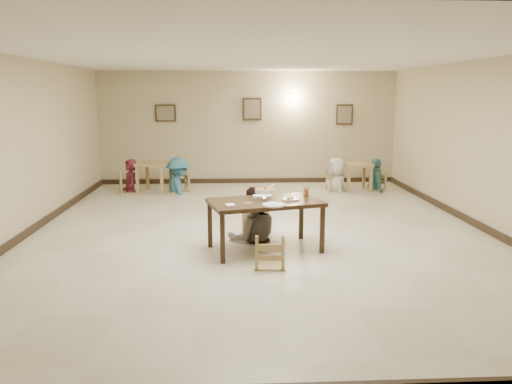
{
  "coord_description": "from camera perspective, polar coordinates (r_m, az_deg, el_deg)",
  "views": [
    {
      "loc": [
        -0.5,
        -8.52,
        2.36
      ],
      "look_at": [
        -0.08,
        -0.5,
        0.8
      ],
      "focal_mm": 35.0,
      "sensor_mm": 36.0,
      "label": 1
    }
  ],
  "objects": [
    {
      "name": "wall_front",
      "position": [
        3.65,
        5.01,
        -2.69
      ],
      "size": [
        10.0,
        0.0,
        10.0
      ],
      "primitive_type": "plane",
      "rotation": [
        -1.57,
        0.0,
        0.0
      ],
      "color": "#C6B78F",
      "rests_on": "floor"
    },
    {
      "name": "bg_chair_rl",
      "position": [
        12.7,
        9.2,
        2.25
      ],
      "size": [
        0.44,
        0.44,
        0.93
      ],
      "rotation": [
        0.0,
        0.0,
        1.68
      ],
      "color": "tan",
      "rests_on": "floor"
    },
    {
      "name": "main_table",
      "position": [
        7.63,
        1.04,
        -1.58
      ],
      "size": [
        1.86,
        1.33,
        0.78
      ],
      "rotation": [
        0.0,
        0.0,
        0.26
      ],
      "color": "#352315",
      "rests_on": "floor"
    },
    {
      "name": "wall_sconce",
      "position": [
        13.58,
        4.27,
        10.7
      ],
      "size": [
        0.16,
        0.05,
        0.22
      ],
      "primitive_type": "cube",
      "color": "#FFD88C",
      "rests_on": "wall_back"
    },
    {
      "name": "picture_b",
      "position": [
        13.49,
        -0.45,
        9.45
      ],
      "size": [
        0.5,
        0.04,
        0.6
      ],
      "color": "#352815",
      "rests_on": "wall_back"
    },
    {
      "name": "bg_table_right",
      "position": [
        12.8,
        11.44,
        2.63
      ],
      "size": [
        0.71,
        0.71,
        0.68
      ],
      "rotation": [
        0.0,
        0.0,
        0.04
      ],
      "color": "tan",
      "rests_on": "floor"
    },
    {
      "name": "rice_plate_near",
      "position": [
        7.25,
        1.98,
        -1.45
      ],
      "size": [
        0.32,
        0.32,
        0.07
      ],
      "color": "white",
      "rests_on": "main_table"
    },
    {
      "name": "bg_chair_ll",
      "position": [
        12.65,
        -14.23,
        2.32
      ],
      "size": [
        0.5,
        0.5,
        1.06
      ],
      "rotation": [
        0.0,
        0.0,
        1.84
      ],
      "color": "tan",
      "rests_on": "floor"
    },
    {
      "name": "wall_right",
      "position": [
        9.67,
        24.86,
        4.86
      ],
      "size": [
        0.0,
        10.0,
        10.0
      ],
      "primitive_type": "plane",
      "rotation": [
        1.57,
        0.0,
        -1.57
      ],
      "color": "#C6B78F",
      "rests_on": "floor"
    },
    {
      "name": "bg_diner_c",
      "position": [
        12.65,
        9.25,
        3.86
      ],
      "size": [
        0.61,
        0.86,
        1.65
      ],
      "primitive_type": "imported",
      "rotation": [
        0.0,
        0.0,
        4.83
      ],
      "color": "silver",
      "rests_on": "floor"
    },
    {
      "name": "bg_diner_a",
      "position": [
        12.61,
        -14.3,
        3.64
      ],
      "size": [
        0.59,
        0.7,
        1.65
      ],
      "primitive_type": "imported",
      "rotation": [
        0.0,
        0.0,
        5.1
      ],
      "color": "#591927",
      "rests_on": "floor"
    },
    {
      "name": "ceiling",
      "position": [
        8.55,
        0.39,
        15.27
      ],
      "size": [
        10.0,
        10.0,
        0.0
      ],
      "primitive_type": "plane",
      "color": "silver",
      "rests_on": "wall_back"
    },
    {
      "name": "baseboard_right",
      "position": [
        9.89,
        24.03,
        -3.44
      ],
      "size": [
        0.06,
        10.0,
        0.12
      ],
      "primitive_type": "cube",
      "color": "black",
      "rests_on": "floor"
    },
    {
      "name": "picture_a",
      "position": [
        13.59,
        -10.3,
        8.87
      ],
      "size": [
        0.55,
        0.04,
        0.45
      ],
      "color": "#352815",
      "rests_on": "wall_back"
    },
    {
      "name": "bg_chair_rr",
      "position": [
        13.0,
        13.54,
        2.25
      ],
      "size": [
        0.43,
        0.43,
        0.91
      ],
      "rotation": [
        0.0,
        0.0,
        -1.5
      ],
      "color": "tan",
      "rests_on": "floor"
    },
    {
      "name": "bg_diner_d",
      "position": [
        12.96,
        13.6,
        3.75
      ],
      "size": [
        0.44,
        0.96,
        1.6
      ],
      "primitive_type": "imported",
      "rotation": [
        0.0,
        0.0,
        1.62
      ],
      "color": "teal",
      "rests_on": "floor"
    },
    {
      "name": "wall_left",
      "position": [
        9.25,
        -25.3,
        4.59
      ],
      "size": [
        0.0,
        10.0,
        10.0
      ],
      "primitive_type": "plane",
      "rotation": [
        1.57,
        0.0,
        1.57
      ],
      "color": "#C6B78F",
      "rests_on": "floor"
    },
    {
      "name": "curry_warmer",
      "position": [
        7.59,
        0.96,
        0.13
      ],
      "size": [
        0.32,
        0.28,
        0.25
      ],
      "color": "silver",
      "rests_on": "main_table"
    },
    {
      "name": "drink_glass",
      "position": [
        7.95,
        5.74,
        0.03
      ],
      "size": [
        0.08,
        0.08,
        0.16
      ],
      "color": "white",
      "rests_on": "main_table"
    },
    {
      "name": "baseboard_back",
      "position": [
        13.69,
        -0.86,
        1.31
      ],
      "size": [
        8.0,
        0.06,
        0.12
      ],
      "primitive_type": "cube",
      "color": "black",
      "rests_on": "floor"
    },
    {
      "name": "bg_diner_b",
      "position": [
        12.42,
        -8.9,
        3.93
      ],
      "size": [
        1.05,
        1.28,
        1.73
      ],
      "primitive_type": "imported",
      "rotation": [
        0.0,
        0.0,
        2.01
      ],
      "color": "teal",
      "rests_on": "floor"
    },
    {
      "name": "chair_far",
      "position": [
        8.34,
        -0.32,
        -1.72
      ],
      "size": [
        0.5,
        0.5,
        1.06
      ],
      "rotation": [
        0.0,
        0.0,
        -0.21
      ],
      "color": "tan",
      "rests_on": "floor"
    },
    {
      "name": "bg_chair_lr",
      "position": [
        12.47,
        -8.85,
        2.24
      ],
      "size": [
        0.47,
        0.47,
        0.99
      ],
      "rotation": [
        0.0,
        0.0,
        -1.26
      ],
      "color": "tan",
      "rests_on": "floor"
    },
    {
      "name": "baseboard_left",
      "position": [
        9.48,
        -24.42,
        -4.07
      ],
      "size": [
        0.06,
        10.0,
        0.12
      ],
      "primitive_type": "cube",
      "color": "black",
      "rests_on": "floor"
    },
    {
      "name": "chili_dish",
      "position": [
        7.39,
        -0.98,
        -1.26
      ],
      "size": [
        0.11,
        0.11,
        0.02
      ],
      "color": "white",
      "rests_on": "main_table"
    },
    {
      "name": "bg_table_left",
      "position": [
        12.53,
        -11.58,
        2.7
      ],
      "size": [
        0.89,
        0.89,
        0.74
      ],
      "rotation": [
        0.0,
        0.0,
        -0.23
      ],
      "color": "tan",
      "rests_on": "floor"
    },
    {
      "name": "napkin_cutlery",
      "position": [
        7.22,
        -2.92,
        -1.53
      ],
      "size": [
        0.18,
        0.25,
        0.03
      ],
      "color": "white",
      "rests_on": "main_table"
    },
    {
      "name": "main_diner",
      "position": [
        8.14,
        -0.33,
        0.59
      ],
      "size": [
        0.93,
        0.76,
        1.78
      ],
      "primitive_type": "imported",
      "rotation": [
        0.0,
        0.0,
        3.25
      ],
      "color": "gray",
      "rests_on": "floor"
    },
    {
      "name": "picture_c",
      "position": [
        13.83,
        10.08,
        8.7
      ],
      "size": [
        0.45,
        0.04,
        0.55
      ],
      "color": "#352815",
      "rests_on": "wall_back"
    },
    {
      "name": "rice_plate_far",
      "position": [
        7.89,
        0.75,
        -0.43
      ],
      "size": [
        0.32,
        0.32,
        0.07
      ],
      "color": "white",
      "rests_on": "main_table"
    },
    {
      "name": "chair_near",
      "position": [
        6.96,
        1.6,
        -4.88
      ],
      "size": [
        0.43,
        0.43,
        0.92
      ],
      "rotation": [
        0.0,
        0.0,
        3.07
      ],
      "color": "tan",
      "rests_on": "floor"
    },
    {
      "name": "fried_plate",
      "position": [
        7.65,
        3.94,
        -0.79
      ],
      "size": [
        0.28,
        0.28,
        0.06
      ],
      "color": "white",
      "rests_on": "main_table"
    },
    {
      "name": "floor",
      "position": [
        8.85,
        0.37,
        -4.49
      ],
      "size": [
        10.0,
        10.0,
        0.0
      ],
      "primitive_type": "plane",
      "color": "beige",
      "rests_on": "ground"
    },
    {
      "name": "wall_back",
      "position": [
        13.55,
        -0.88,
        7.34
      ],
      "size": [
        10.0,
        0.0,
        10.0
      ],
      "primitive_type": "plane",
      "rotation": [
        1.57,
        0.0,
        0.0
      ],
      "color": "#C6B78F",
      "rests_on": "floor"
    }
  ]
}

